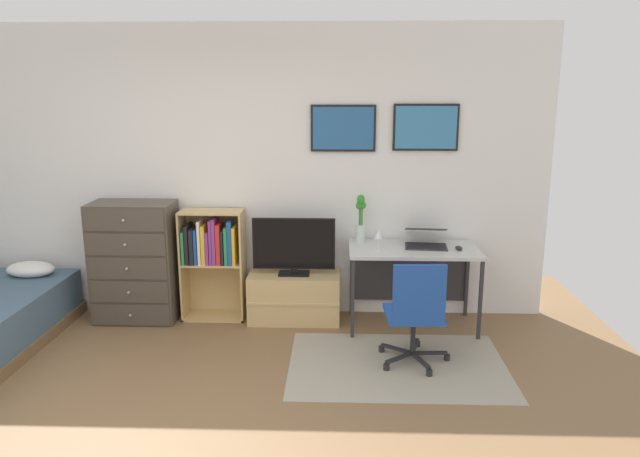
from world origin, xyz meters
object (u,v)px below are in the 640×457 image
office_chair (416,311)px  wine_glass (379,235)px  dresser (135,262)px  bookshelf (212,253)px  computer_mouse (459,248)px  bamboo_vase (361,218)px  tv_stand (294,297)px  television (294,247)px  laptop (426,238)px  desk (412,260)px

office_chair → wine_glass: (-0.25, 0.74, 0.42)m
dresser → bookshelf: bearing=4.6°
computer_mouse → bamboo_vase: bearing=164.1°
office_chair → computer_mouse: 0.95m
tv_stand → bamboo_vase: 0.96m
office_chair → television: bearing=135.4°
laptop → bamboo_vase: bamboo_vase is taller
office_chair → computer_mouse: office_chair is taller
desk → bamboo_vase: bearing=165.8°
television → computer_mouse: bearing=-5.3°
computer_mouse → wine_glass: bearing=-177.0°
tv_stand → laptop: laptop is taller
tv_stand → wine_glass: bearing=-14.4°
bamboo_vase → laptop: bearing=-9.6°
tv_stand → television: 0.49m
laptop → computer_mouse: 0.31m
television → wine_glass: television is taller
wine_glass → office_chair: bearing=-71.1°
television → desk: size_ratio=0.65×
computer_mouse → bamboo_vase: size_ratio=0.24×
dresser → television: bearing=-0.3°
bookshelf → tv_stand: bearing=-3.1°
television → laptop: 1.20m
bookshelf → bamboo_vase: 1.42m
television → wine_glass: bearing=-12.8°
tv_stand → wine_glass: (0.76, -0.19, 0.65)m
dresser → tv_stand: dresser is taller
laptop → dresser: bearing=-175.0°
dresser → bamboo_vase: (2.08, 0.10, 0.41)m
bookshelf → laptop: bearing=-1.6°
desk → office_chair: 0.91m
bookshelf → desk: 1.85m
laptop → computer_mouse: bearing=-23.3°
television → bookshelf: bearing=175.2°
office_chair → bamboo_vase: size_ratio=1.96×
laptop → desk: bearing=-165.2°
bamboo_vase → computer_mouse: bearing=-15.9°
bookshelf → computer_mouse: 2.24m
television → laptop: (1.20, 0.01, 0.09)m
dresser → computer_mouse: dresser is taller
desk → television: bearing=179.5°
dresser → bookshelf: size_ratio=1.08×
television → office_chair: size_ratio=0.88×
dresser → tv_stand: bearing=0.6°
tv_stand → bamboo_vase: bamboo_vase is taller
television → laptop: bearing=0.5°
laptop → wine_glass: (-0.44, -0.18, 0.07)m
television → office_chair: (1.01, -0.91, -0.26)m
television → bamboo_vase: bearing=10.2°
tv_stand → television: television is taller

